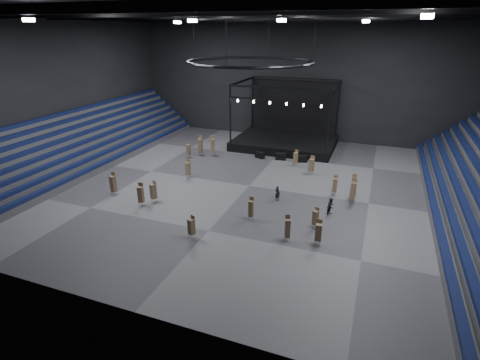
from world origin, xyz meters
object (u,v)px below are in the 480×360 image
(chair_stack_4, at_px, (141,194))
(chair_stack_9, at_px, (191,226))
(chair_stack_8, at_px, (354,186))
(flight_case_mid, at_px, (281,156))
(chair_stack_16, at_px, (213,146))
(chair_stack_6, at_px, (113,183))
(man_center, at_px, (277,193))
(chair_stack_10, at_px, (251,208))
(chair_stack_12, at_px, (312,164))
(chair_stack_15, at_px, (318,232))
(chair_stack_2, at_px, (153,191))
(chair_stack_13, at_px, (287,228))
(chair_stack_14, at_px, (316,217))
(flight_case_left, at_px, (260,155))
(chair_stack_0, at_px, (200,145))
(flight_case_right, at_px, (302,159))
(crew_member, at_px, (331,206))
(chair_stack_11, at_px, (353,191))
(chair_stack_1, at_px, (335,185))
(chair_stack_5, at_px, (188,168))
(chair_stack_7, at_px, (188,150))
(stage, at_px, (286,136))

(chair_stack_4, relative_size, chair_stack_9, 1.17)
(chair_stack_8, relative_size, chair_stack_9, 1.24)
(flight_case_mid, distance_m, chair_stack_16, 9.17)
(chair_stack_6, height_order, man_center, chair_stack_6)
(chair_stack_10, relative_size, chair_stack_12, 0.99)
(flight_case_mid, bearing_deg, chair_stack_16, -169.11)
(flight_case_mid, xyz_separation_m, chair_stack_15, (8.11, -19.11, 0.72))
(flight_case_mid, xyz_separation_m, chair_stack_2, (-8.39, -16.97, 0.75))
(chair_stack_13, height_order, chair_stack_14, chair_stack_13)
(chair_stack_2, bearing_deg, chair_stack_12, 67.05)
(flight_case_left, bearing_deg, chair_stack_12, -25.19)
(chair_stack_13, bearing_deg, flight_case_left, 91.29)
(chair_stack_0, relative_size, man_center, 1.81)
(flight_case_right, bearing_deg, chair_stack_2, -123.22)
(chair_stack_9, relative_size, crew_member, 1.26)
(chair_stack_6, height_order, chair_stack_16, chair_stack_16)
(chair_stack_9, bearing_deg, chair_stack_12, 94.06)
(chair_stack_12, xyz_separation_m, crew_member, (3.61, -9.61, -0.40))
(flight_case_left, distance_m, chair_stack_13, 20.90)
(chair_stack_12, bearing_deg, chair_stack_11, -39.56)
(chair_stack_1, height_order, chair_stack_13, chair_stack_13)
(flight_case_left, xyz_separation_m, chair_stack_11, (12.71, -10.02, 0.95))
(chair_stack_9, height_order, chair_stack_12, chair_stack_12)
(crew_member, bearing_deg, chair_stack_5, 101.15)
(flight_case_left, bearing_deg, chair_stack_13, -66.10)
(chair_stack_6, bearing_deg, man_center, 18.60)
(chair_stack_7, xyz_separation_m, chair_stack_9, (9.96, -18.23, -0.02))
(chair_stack_5, height_order, chair_stack_10, chair_stack_5)
(flight_case_mid, relative_size, chair_stack_12, 0.60)
(stage, xyz_separation_m, chair_stack_12, (5.65, -10.32, -0.25))
(chair_stack_8, distance_m, chair_stack_13, 11.29)
(flight_case_mid, xyz_separation_m, chair_stack_9, (-1.73, -21.72, 0.64))
(chair_stack_1, xyz_separation_m, chair_stack_13, (-2.36, -10.52, 0.05))
(chair_stack_10, distance_m, chair_stack_16, 18.70)
(chair_stack_9, distance_m, chair_stack_15, 10.18)
(flight_case_mid, height_order, chair_stack_2, chair_stack_2)
(chair_stack_15, bearing_deg, flight_case_mid, 106.66)
(chair_stack_11, bearing_deg, chair_stack_5, -179.41)
(chair_stack_1, relative_size, chair_stack_15, 0.99)
(chair_stack_4, height_order, chair_stack_13, chair_stack_4)
(chair_stack_9, xyz_separation_m, chair_stack_15, (9.83, 2.62, 0.08))
(chair_stack_1, bearing_deg, chair_stack_15, -93.58)
(chair_stack_13, xyz_separation_m, chair_stack_16, (-14.63, 17.68, 0.27))
(chair_stack_10, bearing_deg, chair_stack_14, 1.05)
(chair_stack_4, xyz_separation_m, chair_stack_12, (13.79, 14.23, -0.03))
(flight_case_mid, bearing_deg, man_center, -76.69)
(chair_stack_6, relative_size, chair_stack_13, 1.08)
(flight_case_left, xyz_separation_m, chair_stack_1, (10.82, -8.58, 0.72))
(stage, height_order, chair_stack_7, stage)
(chair_stack_11, relative_size, man_center, 1.75)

